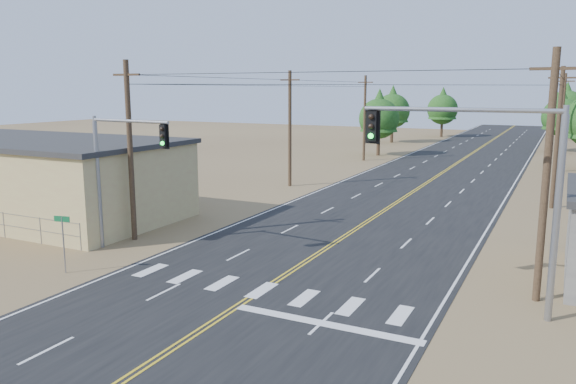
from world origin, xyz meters
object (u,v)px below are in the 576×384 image
Objects in this scene: signal_mast_right at (496,173)px; street_sign at (63,235)px; signal_mast_left at (116,162)px; building_left at (33,178)px.

street_sign is at bearing -168.69° from signal_mast_right.
signal_mast_right is at bearing 6.19° from signal_mast_left.
building_left is 12.43m from signal_mast_left.
signal_mast_left reaches higher than street_sign.
street_sign is (11.66, -8.01, -0.68)m from building_left.
signal_mast_left is at bearing 80.03° from street_sign.
signal_mast_right is 2.91× the size of street_sign.
building_left is 2.53× the size of signal_mast_right.
building_left is 2.83× the size of signal_mast_left.
signal_mast_left is 18.36m from signal_mast_right.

